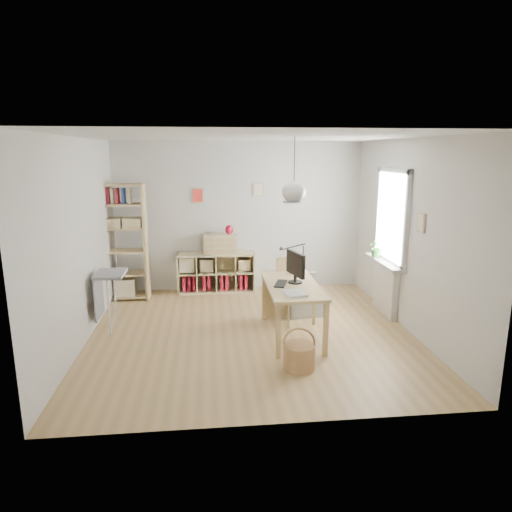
{
  "coord_description": "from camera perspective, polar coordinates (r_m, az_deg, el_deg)",
  "views": [
    {
      "loc": [
        -0.57,
        -6.05,
        2.5
      ],
      "look_at": [
        0.1,
        0.3,
        1.05
      ],
      "focal_mm": 32.0,
      "sensor_mm": 36.0,
      "label": 1
    }
  ],
  "objects": [
    {
      "name": "task_lamp",
      "position": [
        6.71,
        4.37,
        0.2
      ],
      "size": [
        0.4,
        0.15,
        0.43
      ],
      "color": "black",
      "rests_on": "desk"
    },
    {
      "name": "chair",
      "position": [
        6.89,
        4.84,
        -3.7
      ],
      "size": [
        0.56,
        0.56,
        0.96
      ],
      "rotation": [
        0.0,
        0.0,
        0.21
      ],
      "color": "gray",
      "rests_on": "ground"
    },
    {
      "name": "potted_plant",
      "position": [
        7.57,
        14.92,
        1.06
      ],
      "size": [
        0.29,
        0.25,
        0.31
      ],
      "primitive_type": "imported",
      "rotation": [
        0.0,
        0.0,
        0.02
      ],
      "color": "#2F6726",
      "rests_on": "windowsill"
    },
    {
      "name": "room_shell",
      "position": [
        6.03,
        4.76,
        8.0
      ],
      "size": [
        4.5,
        4.5,
        4.5
      ],
      "color": "white",
      "rests_on": "ground"
    },
    {
      "name": "tall_bookshelf",
      "position": [
        8.11,
        -16.36,
        2.24
      ],
      "size": [
        0.8,
        0.38,
        2.0
      ],
      "color": "tan",
      "rests_on": "ground"
    },
    {
      "name": "wicker_basket",
      "position": [
        5.51,
        5.4,
        -12.31
      ],
      "size": [
        0.38,
        0.38,
        0.52
      ],
      "rotation": [
        0.0,
        0.0,
        -0.19
      ],
      "color": "#9D7647",
      "rests_on": "ground"
    },
    {
      "name": "paper_tray",
      "position": [
        5.8,
        4.85,
        -4.67
      ],
      "size": [
        0.3,
        0.35,
        0.03
      ],
      "primitive_type": "cube",
      "rotation": [
        0.0,
        0.0,
        0.19
      ],
      "color": "silver",
      "rests_on": "desk"
    },
    {
      "name": "radiator",
      "position": [
        7.5,
        15.87,
        -3.97
      ],
      "size": [
        0.1,
        0.8,
        0.8
      ],
      "primitive_type": "cube",
      "color": "silver",
      "rests_on": "ground"
    },
    {
      "name": "yarn_ball",
      "position": [
        6.78,
        4.57,
        -1.58
      ],
      "size": [
        0.15,
        0.15,
        0.15
      ],
      "primitive_type": "sphere",
      "color": "#530B0F",
      "rests_on": "desk"
    },
    {
      "name": "ground",
      "position": [
        6.57,
        -0.6,
        -9.57
      ],
      "size": [
        4.5,
        4.5,
        0.0
      ],
      "primitive_type": "plane",
      "color": "tan",
      "rests_on": "ground"
    },
    {
      "name": "drawer_chest",
      "position": [
        8.25,
        -4.49,
        1.51
      ],
      "size": [
        0.61,
        0.29,
        0.34
      ],
      "primitive_type": "cube",
      "rotation": [
        0.0,
        0.0,
        -0.03
      ],
      "color": "#CFBD88",
      "rests_on": "cube_shelf"
    },
    {
      "name": "desk",
      "position": [
        6.28,
        4.53,
        -4.31
      ],
      "size": [
        0.7,
        1.5,
        0.75
      ],
      "color": "tan",
      "rests_on": "ground"
    },
    {
      "name": "cube_shelf",
      "position": [
        8.43,
        -5.16,
        -2.41
      ],
      "size": [
        1.4,
        0.38,
        0.72
      ],
      "color": "#CFBD88",
      "rests_on": "ground"
    },
    {
      "name": "windowsill",
      "position": [
        7.38,
        15.71,
        -0.78
      ],
      "size": [
        0.22,
        1.2,
        0.06
      ],
      "primitive_type": "cube",
      "color": "silver",
      "rests_on": "radiator"
    },
    {
      "name": "side_table",
      "position": [
        6.82,
        -18.25,
        -3.46
      ],
      "size": [
        0.4,
        0.55,
        0.85
      ],
      "color": "gray",
      "rests_on": "ground"
    },
    {
      "name": "storage_chest",
      "position": [
        7.31,
        5.94,
        -5.62
      ],
      "size": [
        0.65,
        0.72,
        0.61
      ],
      "rotation": [
        0.0,
        0.0,
        0.13
      ],
      "color": "beige",
      "rests_on": "ground"
    },
    {
      "name": "window_unit",
      "position": [
        7.28,
        16.68,
        4.76
      ],
      "size": [
        0.07,
        1.16,
        1.46
      ],
      "color": "white",
      "rests_on": "ground"
    },
    {
      "name": "keyboard",
      "position": [
        6.23,
        3.13,
        -3.47
      ],
      "size": [
        0.24,
        0.39,
        0.02
      ],
      "primitive_type": "cube",
      "rotation": [
        0.0,
        0.0,
        -0.31
      ],
      "color": "black",
      "rests_on": "desk"
    },
    {
      "name": "red_vase",
      "position": [
        8.21,
        -3.38,
        3.3
      ],
      "size": [
        0.14,
        0.14,
        0.17
      ],
      "primitive_type": "ellipsoid",
      "color": "#A10D24",
      "rests_on": "drawer_chest"
    },
    {
      "name": "monitor",
      "position": [
        6.25,
        4.95,
        -1.21
      ],
      "size": [
        0.2,
        0.49,
        0.43
      ],
      "rotation": [
        0.0,
        0.0,
        0.26
      ],
      "color": "black",
      "rests_on": "desk"
    }
  ]
}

